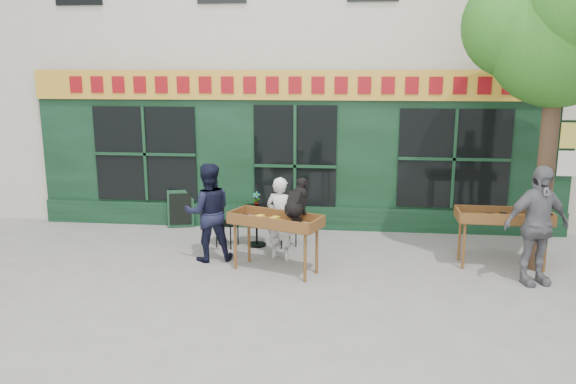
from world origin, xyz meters
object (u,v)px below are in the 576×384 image
object	(u,v)px
man_left	(208,212)
man_right	(537,225)
dog	(296,197)
woman	(280,218)
bistro_table	(257,218)
book_cart_center	(275,224)
book_cart_right	(503,220)

from	to	relation	value
man_left	man_right	bearing A→B (deg)	155.02
dog	woman	size ratio (longest dim) A/B	0.41
woman	bistro_table	bearing A→B (deg)	-31.31
bistro_table	book_cart_center	bearing A→B (deg)	-68.23
bistro_table	man_left	bearing A→B (deg)	-127.87
book_cart_center	bistro_table	distance (m)	1.49
woman	bistro_table	xyz separation A→B (m)	(-0.54, 0.71, -0.20)
man_right	dog	bearing A→B (deg)	161.00
woman	man_left	size ratio (longest dim) A/B	0.86
dog	bistro_table	size ratio (longest dim) A/B	0.79
book_cart_center	dog	world-z (taller)	dog
dog	man_right	size ratio (longest dim) A/B	0.32
dog	book_cart_right	bearing A→B (deg)	33.04
book_cart_right	man_left	distance (m)	5.03
man_right	woman	bearing A→B (deg)	151.33
woman	man_left	world-z (taller)	man_left
man_right	bistro_table	world-z (taller)	man_right
book_cart_center	man_left	bearing A→B (deg)	-179.02
man_right	man_left	size ratio (longest dim) A/B	1.09
book_cart_right	bistro_table	bearing A→B (deg)	172.42
book_cart_center	book_cart_right	xyz separation A→B (m)	(3.78, 0.67, 0.00)
book_cart_center	man_left	distance (m)	1.33
book_cart_center	man_right	bearing A→B (deg)	20.09
book_cart_center	woman	distance (m)	0.66
book_cart_right	man_right	bearing A→B (deg)	-66.69
book_cart_right	man_right	world-z (taller)	man_right
woman	man_right	bearing A→B (deg)	-168.92
man_right	man_left	bearing A→B (deg)	155.69
book_cart_right	man_right	size ratio (longest dim) A/B	0.81
bistro_table	man_right	bearing A→B (deg)	-17.31
book_cart_right	man_right	distance (m)	0.82
book_cart_center	woman	world-z (taller)	woman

